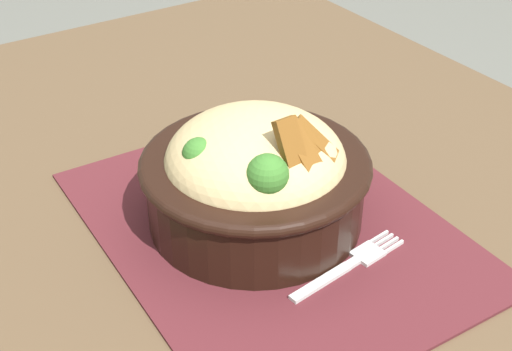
{
  "coord_description": "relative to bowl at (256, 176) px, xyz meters",
  "views": [
    {
      "loc": [
        0.45,
        -0.31,
        1.12
      ],
      "look_at": [
        0.0,
        -0.01,
        0.75
      ],
      "focal_mm": 50.22,
      "sensor_mm": 36.0,
      "label": 1
    }
  ],
  "objects": [
    {
      "name": "placemat",
      "position": [
        0.02,
        0.01,
        -0.05
      ],
      "size": [
        0.39,
        0.3,
        0.0
      ],
      "primitive_type": "cube",
      "rotation": [
        0.0,
        0.0,
        -0.03
      ],
      "color": "#47191E",
      "rests_on": "table"
    },
    {
      "name": "bowl",
      "position": [
        0.0,
        0.0,
        0.0
      ],
      "size": [
        0.22,
        0.22,
        0.13
      ],
      "color": "black",
      "rests_on": "placemat"
    },
    {
      "name": "fork",
      "position": [
        0.1,
        0.03,
        -0.05
      ],
      "size": [
        0.03,
        0.13,
        0.0
      ],
      "color": "#B8B8B8",
      "rests_on": "placemat"
    },
    {
      "name": "table",
      "position": [
        -0.0,
        0.01,
        -0.12
      ],
      "size": [
        1.1,
        0.83,
        0.7
      ],
      "color": "#4C3826",
      "rests_on": "ground_plane"
    }
  ]
}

